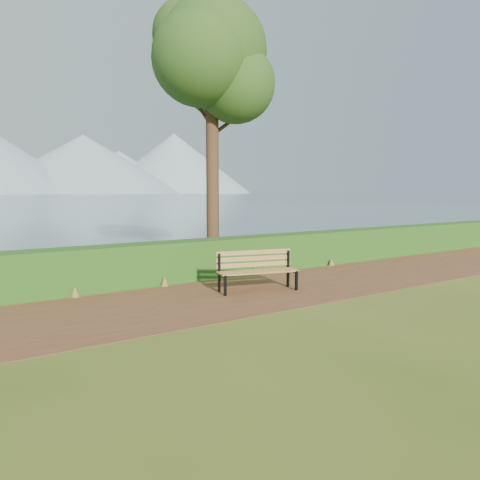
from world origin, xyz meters
TOP-DOWN VIEW (x-y plane):
  - ground at (0.00, 0.00)m, footprint 140.00×140.00m
  - path at (0.00, 0.30)m, footprint 40.00×3.40m
  - hedge at (0.00, 2.60)m, footprint 32.00×0.85m
  - bench at (0.45, 0.42)m, footprint 1.91×0.99m
  - tree at (1.59, 4.26)m, footprint 4.02×3.63m

SIDE VIEW (x-z plane):
  - ground at x=0.00m, z-range 0.00..0.00m
  - path at x=0.00m, z-range 0.00..0.01m
  - hedge at x=0.00m, z-range 0.00..1.00m
  - bench at x=0.45m, z-range 0.07..0.99m
  - tree at x=1.59m, z-range 2.03..10.40m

